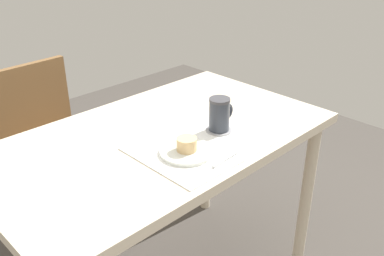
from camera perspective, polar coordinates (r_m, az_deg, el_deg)
The scene contains 8 objects.
dining_table at distance 1.54m, azimuth -4.27°, elevation -3.83°, with size 1.22×0.70×0.76m.
wooden_chair at distance 2.15m, azimuth -18.36°, elevation -2.01°, with size 0.44×0.44×0.83m.
placemat at distance 1.42m, azimuth 1.13°, elevation -2.24°, with size 0.42×0.34×0.00m, color white.
pastry_plate at distance 1.37m, azimuth -0.70°, elevation -3.18°, with size 0.17×0.17×0.01m, color silver.
pastry at distance 1.35m, azimuth -0.71°, elevation -2.17°, with size 0.06×0.06×0.04m, color #E5BC7F.
coffee_coaster at distance 1.51m, azimuth 3.59°, elevation -0.28°, with size 0.09×0.09×0.01m, color #99999E.
coffee_mug at distance 1.49m, azimuth 3.73°, elevation 1.87°, with size 0.11×0.07×0.12m.
teaspoon at distance 1.34m, azimuth 4.56°, elevation -4.12°, with size 0.01×0.01×0.13m, color silver.
Camera 1 is at (-0.85, -1.03, 1.45)m, focal length 40.00 mm.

